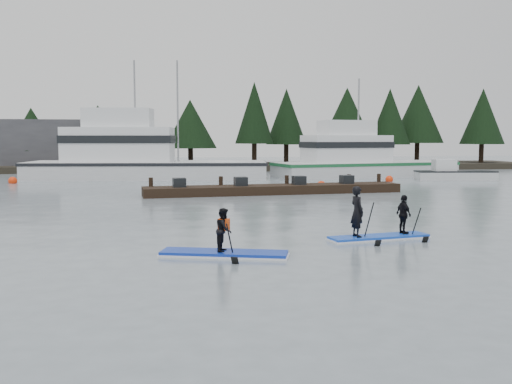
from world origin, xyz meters
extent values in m
plane|color=slate|center=(0.00, 0.00, 0.00)|extent=(160.00, 160.00, 0.00)
cube|color=#2D281E|center=(0.00, 42.00, 0.30)|extent=(70.00, 8.00, 0.60)
cube|color=#4C4C51|center=(-14.00, 44.00, 2.50)|extent=(18.00, 6.00, 5.00)
cube|color=silver|center=(-4.65, 30.18, 0.12)|extent=(19.14, 7.63, 2.48)
cube|color=white|center=(-6.86, 30.48, 2.71)|extent=(8.80, 4.82, 2.69)
cylinder|color=gray|center=(-5.57, 30.30, 5.32)|extent=(0.14, 0.14, 7.92)
cube|color=silver|center=(13.37, 29.76, 0.11)|extent=(16.09, 7.23, 2.22)
cube|color=white|center=(11.54, 29.41, 2.33)|extent=(7.46, 4.43, 2.22)
cylinder|color=gray|center=(12.61, 29.61, 4.66)|extent=(0.14, 0.14, 6.88)
cube|color=silver|center=(18.79, 24.82, 0.35)|extent=(6.14, 2.67, 0.69)
cube|color=black|center=(2.82, 16.32, 0.25)|extent=(15.15, 3.24, 0.50)
sphere|color=red|center=(6.55, 19.50, 0.00)|extent=(0.59, 0.59, 0.59)
sphere|color=red|center=(13.10, 24.08, 0.00)|extent=(0.57, 0.57, 0.57)
sphere|color=red|center=(-2.17, 23.18, 0.00)|extent=(0.49, 0.49, 0.49)
sphere|color=red|center=(-14.04, 26.76, 0.00)|extent=(0.61, 0.61, 0.61)
cube|color=#112FA6|center=(-2.01, -0.66, 0.06)|extent=(3.54, 1.84, 0.13)
imported|color=black|center=(-2.01, -0.66, 0.72)|extent=(0.60, 0.68, 1.18)
cube|color=#E64913|center=(-2.01, -0.66, 0.86)|extent=(0.35, 0.28, 0.32)
cylinder|color=black|center=(-1.83, -0.94, 0.26)|extent=(0.41, 0.80, 1.47)
cube|color=blue|center=(3.16, 1.13, 0.06)|extent=(3.38, 1.31, 0.12)
imported|color=black|center=(2.37, 1.00, 0.91)|extent=(0.47, 0.64, 1.59)
cylinder|color=black|center=(2.65, 0.83, 0.47)|extent=(0.06, 0.95, 1.61)
imported|color=black|center=(4.04, 1.28, 0.75)|extent=(0.43, 0.78, 1.26)
cylinder|color=black|center=(4.33, 1.11, 0.29)|extent=(0.06, 0.88, 1.50)
camera|label=1|loc=(-3.70, -15.91, 3.20)|focal=40.00mm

